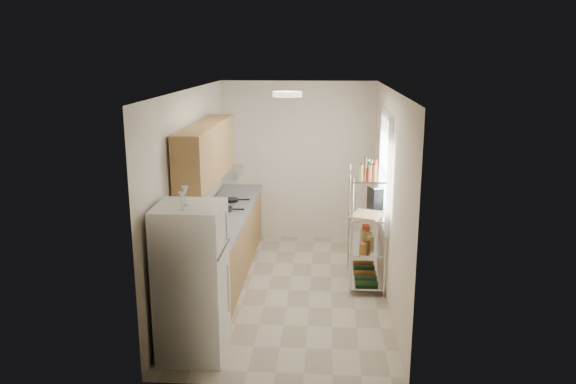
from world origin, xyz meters
name	(u,v)px	position (x,y,z in m)	size (l,w,h in m)	color
room	(289,194)	(0.00, 0.00, 1.30)	(2.52, 4.42, 2.62)	#BDB499
counter_run	(225,245)	(-0.92, 0.44, 0.45)	(0.63, 3.51, 0.90)	#9C6E42
upper_cabinets	(206,152)	(-1.05, 0.10, 1.81)	(0.33, 2.20, 0.72)	#9C6E42
range_hood	(223,172)	(-1.00, 0.90, 1.39)	(0.50, 0.60, 0.12)	#B7BABC
window	(385,171)	(1.23, 0.35, 1.55)	(0.06, 1.00, 1.46)	white
bakers_rack	(367,204)	(1.00, 0.30, 1.11)	(0.45, 0.90, 1.73)	silver
ceiling_dome	(287,94)	(0.00, -0.30, 2.57)	(0.34, 0.34, 0.06)	white
refrigerator	(192,281)	(-0.87, -1.64, 0.80)	(0.66, 0.66, 1.59)	white
wine_glass_a	(185,196)	(-0.89, -1.66, 1.69)	(0.07, 0.07, 0.20)	silver
wine_glass_b	(182,201)	(-0.89, -1.81, 1.68)	(0.06, 0.06, 0.18)	silver
rice_cooker	(218,213)	(-0.94, 0.16, 0.99)	(0.23, 0.23, 0.19)	white
frying_pan_large	(224,209)	(-0.95, 0.59, 0.92)	(0.26, 0.26, 0.04)	black
frying_pan_small	(231,200)	(-0.93, 1.09, 0.92)	(0.21, 0.21, 0.04)	black
cutting_board	(366,215)	(0.98, 0.09, 1.03)	(0.33, 0.43, 0.03)	tan
espresso_machine	(376,197)	(1.14, 0.51, 1.16)	(0.17, 0.26, 0.30)	black
storage_bag	(366,231)	(1.02, 0.63, 0.64)	(0.10, 0.14, 0.15)	maroon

